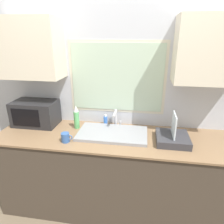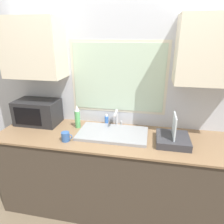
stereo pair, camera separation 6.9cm
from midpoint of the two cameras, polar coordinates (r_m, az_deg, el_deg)
The scene contains 9 objects.
countertop at distance 2.34m, azimuth 0.93°, elevation -16.99°, with size 2.44×0.69×0.93m.
wall_back at distance 2.22m, azimuth 2.57°, elevation 7.82°, with size 6.00×0.38×2.60m.
sink_basin at distance 2.10m, azimuth 1.27°, elevation -6.17°, with size 0.72×0.41×0.03m.
faucet at distance 2.24m, azimuth 2.33°, elevation -1.46°, with size 0.08×0.19×0.19m.
microwave at distance 2.47m, azimuth -19.70°, elevation -0.01°, with size 0.49×0.31×0.28m.
dish_rack at distance 2.04m, azimuth 17.91°, elevation -7.27°, with size 0.31×0.32×0.29m.
spray_bottle at distance 2.25m, azimuth -8.99°, elevation -1.40°, with size 0.06×0.06×0.27m.
soap_bottle at distance 2.31m, azimuth -0.71°, elevation -2.42°, with size 0.04×0.04×0.13m.
mug_near_sink at distance 2.02m, azimuth -12.15°, elevation -6.89°, with size 0.11×0.08×0.09m.
Camera 2 is at (0.36, -1.48, 1.90)m, focal length 32.00 mm.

